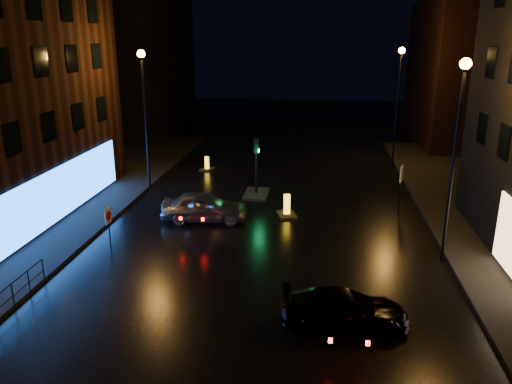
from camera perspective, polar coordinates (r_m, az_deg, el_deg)
ground at (r=17.16m, az=-1.91°, el=-14.90°), size 120.00×120.00×0.00m
building_far_left at (r=52.64m, az=-13.66°, el=14.71°), size 8.00×16.00×14.00m
building_far_right at (r=48.08m, az=23.01°, el=12.42°), size 8.00×14.00×12.00m
street_lamp_lfar at (r=30.28m, az=-12.66°, el=10.25°), size 0.44×0.44×8.37m
street_lamp_rnear at (r=21.31m, az=22.02°, el=6.44°), size 0.44×0.44×8.37m
street_lamp_rfar at (r=36.87m, az=15.98°, el=11.25°), size 0.44×0.44×8.37m
traffic_signal at (r=29.81m, az=0.04°, el=0.60°), size 1.40×2.40×3.45m
silver_hatchback at (r=25.79m, az=-5.91°, el=-1.68°), size 4.53×2.17×1.49m
dark_sedan at (r=17.06m, az=10.15°, el=-13.04°), size 4.28×2.02×1.21m
bollard_near at (r=26.51m, az=3.53°, el=-2.19°), size 1.25×1.55×1.18m
bollard_far at (r=35.62m, az=-5.62°, el=2.87°), size 1.03×1.27×0.96m
road_sign_left at (r=22.47m, az=-16.52°, el=-3.04°), size 0.09×0.51×2.11m
road_sign_right at (r=27.52m, az=16.25°, el=1.54°), size 0.25×0.61×2.59m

